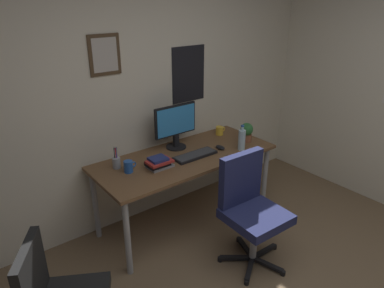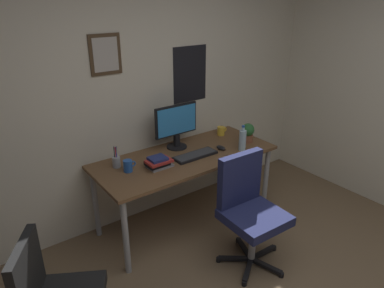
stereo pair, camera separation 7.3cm
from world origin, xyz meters
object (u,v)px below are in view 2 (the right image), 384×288
Objects in this scene: keyboard at (195,155)px; water_bottle at (243,140)px; monitor at (176,125)px; coffee_mug_near at (128,166)px; pen_cup at (116,161)px; computer_mouse at (221,148)px; potted_plant at (248,132)px; office_chair at (248,206)px; book_stack_left at (158,162)px; coffee_mug_far at (221,131)px.

water_bottle is (0.46, -0.15, 0.09)m from keyboard.
monitor reaches higher than coffee_mug_near.
pen_cup is at bearing 108.75° from coffee_mug_near.
computer_mouse is 0.56× the size of potted_plant.
monitor reaches higher than keyboard.
keyboard is at bearing 92.93° from office_chair.
pen_cup is at bearing 143.06° from book_stack_left.
office_chair is 1.12m from coffee_mug_far.
pen_cup is at bearing 168.86° from potted_plant.
monitor is 1.07× the size of keyboard.
keyboard is at bearing -9.01° from coffee_mug_near.
monitor is at bearing 136.64° from computer_mouse.
monitor is at bearing 93.18° from office_chair.
coffee_mug_near is at bearing 167.08° from water_bottle.
coffee_mug_far is at bearing 15.38° from book_stack_left.
book_stack_left is (-0.85, 0.17, -0.06)m from water_bottle.
keyboard is 1.70× the size of water_bottle.
water_bottle is at bearing 51.52° from office_chair.
coffee_mug_far is at bearing 1.89° from pen_cup.
water_bottle is at bearing -147.38° from potted_plant.
monitor is at bearing 16.20° from coffee_mug_near.
coffee_mug_far is at bearing 8.31° from coffee_mug_near.
monitor is 2.30× the size of pen_cup.
computer_mouse is at bearing -14.45° from pen_cup.
computer_mouse is (0.32, -0.30, -0.22)m from monitor.
book_stack_left is at bearing 177.20° from computer_mouse.
pen_cup is 0.87× the size of book_stack_left.
book_stack_left is (-0.37, -0.27, -0.19)m from monitor.
potted_plant is at bearing -2.42° from keyboard.
coffee_mug_far is (0.56, 0.28, 0.03)m from keyboard.
keyboard is at bearing -18.94° from pen_cup.
coffee_mug_far is at bearing 26.42° from keyboard.
keyboard is at bearing -153.58° from coffee_mug_far.
pen_cup is at bearing -175.99° from monitor.
keyboard is 0.66m from potted_plant.
coffee_mug_far is 0.98m from book_stack_left.
pen_cup is (-0.05, 0.13, 0.00)m from coffee_mug_near.
keyboard is at bearing 161.78° from water_bottle.
water_bottle is (0.47, -0.43, -0.13)m from monitor.
book_stack_left is (-1.04, 0.04, -0.06)m from potted_plant.
pen_cup is at bearing 128.21° from office_chair.
potted_plant is (0.61, 0.65, 0.31)m from office_chair.
office_chair is 8.27× the size of coffee_mug_near.
pen_cup is (-0.72, 0.92, 0.26)m from office_chair.
water_bottle is 2.20× the size of coffee_mug_near.
pen_cup is at bearing -178.11° from coffee_mug_far.
book_stack_left reaches higher than computer_mouse.
monitor is 4.18× the size of computer_mouse.
office_chair is 1.06m from monitor.
keyboard is 0.49m from water_bottle.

